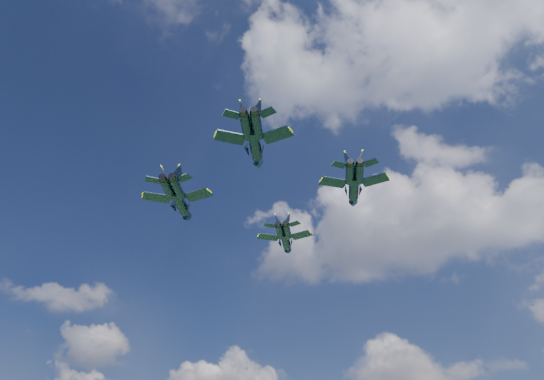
{
  "coord_description": "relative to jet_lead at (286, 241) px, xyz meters",
  "views": [
    {
      "loc": [
        38.27,
        -75.31,
        3.43
      ],
      "look_at": [
        2.8,
        -1.09,
        56.66
      ],
      "focal_mm": 35.0,
      "sensor_mm": 36.0,
      "label": 1
    }
  ],
  "objects": [
    {
      "name": "jet_slot",
      "position": [
        8.11,
        -30.11,
        1.65
      ],
      "size": [
        12.11,
        16.74,
        3.96
      ],
      "rotation": [
        0.0,
        0.0,
        0.36
      ],
      "color": "black"
    },
    {
      "name": "jet_left",
      "position": [
        -11.47,
        -22.31,
        0.01
      ],
      "size": [
        12.63,
        17.3,
        4.08
      ],
      "rotation": [
        0.0,
        0.0,
        0.33
      ],
      "color": "black"
    },
    {
      "name": "jet_right",
      "position": [
        18.37,
        -9.76,
        2.35
      ],
      "size": [
        12.18,
        16.75,
        3.96
      ],
      "rotation": [
        0.0,
        0.0,
        0.34
      ],
      "color": "black"
    },
    {
      "name": "jet_lead",
      "position": [
        0.0,
        0.0,
        0.0
      ],
      "size": [
        11.05,
        15.11,
        3.56
      ],
      "rotation": [
        0.0,
        0.0,
        0.32
      ],
      "color": "black"
    }
  ]
}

